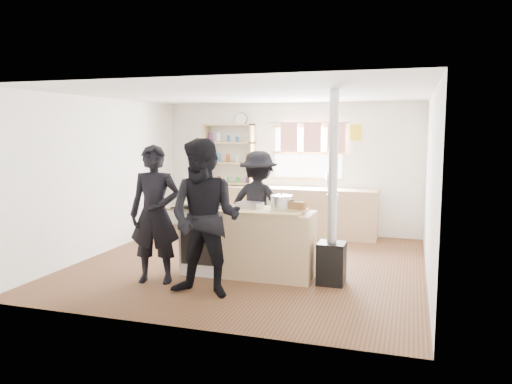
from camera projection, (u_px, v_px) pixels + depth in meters
ground at (250, 264)px, 7.45m from camera, size 5.00×5.00×0.01m
back_counter at (286, 211)px, 9.50m from camera, size 3.40×0.55×0.90m
shelving_unit at (229, 154)px, 9.83m from camera, size 1.00×0.28×1.20m
thermos at (329, 181)px, 9.18m from camera, size 0.10×0.10×0.31m
cooking_island at (248, 242)px, 6.83m from camera, size 1.97×0.64×0.93m
skillet_greens at (193, 206)px, 6.79m from camera, size 0.38×0.38×0.05m
roast_tray at (250, 205)px, 6.82m from camera, size 0.37×0.29×0.08m
stockpot_stove at (216, 198)px, 7.13m from camera, size 0.25×0.25×0.20m
stockpot_counter at (281, 202)px, 6.66m from camera, size 0.29×0.29×0.22m
bread_board at (297, 207)px, 6.57m from camera, size 0.32×0.25×0.12m
flue_heater at (332, 235)px, 6.42m from camera, size 0.35×0.35×2.50m
person_near_left at (155, 214)px, 6.47m from camera, size 0.73×0.56×1.80m
person_near_right at (205, 218)px, 5.92m from camera, size 0.93×0.74×1.90m
person_far at (259, 205)px, 7.76m from camera, size 1.13×0.71×1.67m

